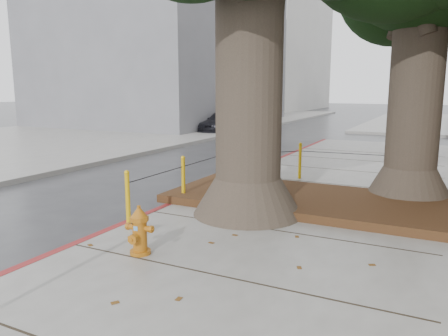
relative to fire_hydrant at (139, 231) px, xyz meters
The scene contains 9 objects.
ground 0.99m from the fire_hydrant, ahead, with size 140.00×140.00×0.00m, color #28282B.
sidewalk_opposite 16.44m from the fire_hydrant, 143.16° to the left, with size 14.00×60.00×0.15m, color slate.
curb_red 2.66m from the fire_hydrant, 116.16° to the left, with size 0.14×26.00×0.16m, color maroon.
planter_bed 4.15m from the fire_hydrant, 65.11° to the left, with size 6.40×2.60×0.16m, color black.
building_far_grey 26.62m from the fire_hydrant, 122.93° to the left, with size 12.00×16.00×12.00m, color slate.
building_far_white 48.19m from the fire_hydrant, 109.81° to the left, with size 12.00×18.00×15.00m, color silver.
bollard_ring 4.24m from the fire_hydrant, 90.33° to the left, with size 3.79×5.39×0.95m.
fire_hydrant is the anchor object (origin of this frame).
car_dark 18.83m from the fire_hydrant, 113.21° to the left, with size 1.64×4.02×1.17m, color black.
Camera 1 is at (2.86, -4.57, 2.47)m, focal length 35.00 mm.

